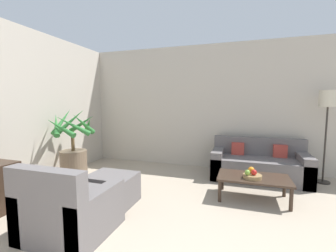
# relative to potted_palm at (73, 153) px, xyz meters

# --- Properties ---
(wall_back) EXTENTS (8.54, 0.06, 2.70)m
(wall_back) POSITION_rel_potted_palm_xyz_m (3.01, 1.62, 0.86)
(wall_back) COLOR #BCB2A3
(wall_back) RESTS_ON ground_plane
(potted_palm) EXTENTS (0.88, 0.88, 1.35)m
(potted_palm) POSITION_rel_potted_palm_xyz_m (0.00, 0.00, 0.00)
(potted_palm) COLOR brown
(potted_palm) RESTS_ON ground_plane
(sofa_loveseat) EXTENTS (1.71, 0.79, 0.76)m
(sofa_loveseat) POSITION_rel_potted_palm_xyz_m (3.32, 1.10, -0.23)
(sofa_loveseat) COLOR #605B5B
(sofa_loveseat) RESTS_ON ground_plane
(floor_lamp) EXTENTS (0.29, 0.29, 1.66)m
(floor_lamp) POSITION_rel_potted_palm_xyz_m (4.42, 1.23, 0.90)
(floor_lamp) COLOR #2D2823
(floor_lamp) RESTS_ON ground_plane
(coffee_table) EXTENTS (1.02, 0.59, 0.34)m
(coffee_table) POSITION_rel_potted_palm_xyz_m (3.18, 0.09, -0.19)
(coffee_table) COLOR #38281E
(coffee_table) RESTS_ON ground_plane
(fruit_bowl) EXTENTS (0.26, 0.26, 0.06)m
(fruit_bowl) POSITION_rel_potted_palm_xyz_m (3.16, 0.01, -0.12)
(fruit_bowl) COLOR #997A4C
(fruit_bowl) RESTS_ON coffee_table
(apple_red) EXTENTS (0.08, 0.08, 0.08)m
(apple_red) POSITION_rel_potted_palm_xyz_m (3.18, -0.01, -0.05)
(apple_red) COLOR red
(apple_red) RESTS_ON fruit_bowl
(apple_green) EXTENTS (0.08, 0.08, 0.08)m
(apple_green) POSITION_rel_potted_palm_xyz_m (3.09, -0.04, -0.05)
(apple_green) COLOR olive
(apple_green) RESTS_ON fruit_bowl
(orange_fruit) EXTENTS (0.09, 0.09, 0.09)m
(orange_fruit) POSITION_rel_potted_palm_xyz_m (3.15, 0.09, -0.05)
(orange_fruit) COLOR orange
(orange_fruit) RESTS_ON fruit_bowl
(armchair) EXTENTS (0.86, 0.82, 0.82)m
(armchair) POSITION_rel_potted_palm_xyz_m (1.23, -1.50, -0.22)
(armchair) COLOR #605B5B
(armchair) RESTS_ON ground_plane
(ottoman) EXTENTS (0.66, 0.52, 0.42)m
(ottoman) POSITION_rel_potted_palm_xyz_m (1.25, -0.67, -0.28)
(ottoman) COLOR #605B5B
(ottoman) RESTS_ON ground_plane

